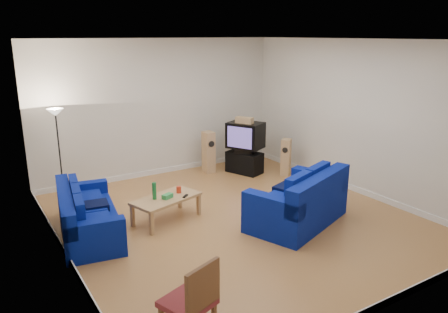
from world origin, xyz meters
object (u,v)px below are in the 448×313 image
coffee_table (166,200)px  tv_stand (244,162)px  television (245,135)px  sofa_three_seat (85,218)px  sofa_loveseat (300,204)px

coffee_table → tv_stand: (2.83, 1.61, -0.14)m
television → sofa_three_seat: bearing=-98.6°
sofa_three_seat → sofa_loveseat: sofa_loveseat is taller
sofa_loveseat → television: 3.21m
tv_stand → television: television is taller
coffee_table → tv_stand: size_ratio=1.62×
sofa_loveseat → sofa_three_seat: bearing=135.1°
sofa_loveseat → coffee_table: 2.41m
television → tv_stand: bearing=-77.0°
sofa_three_seat → sofa_loveseat: (3.38, -1.57, 0.07)m
television → coffee_table: bearing=-87.6°
sofa_three_seat → coffee_table: (1.41, -0.19, 0.10)m
television → sofa_loveseat: bearing=-44.0°
sofa_three_seat → coffee_table: sofa_three_seat is taller
sofa_three_seat → television: television is taller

